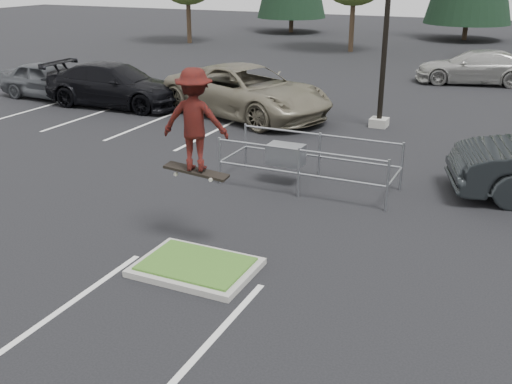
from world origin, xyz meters
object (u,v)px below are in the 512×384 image
at_px(skateboarder, 194,120).
at_px(car_l_black, 115,85).
at_px(car_l_tan, 246,91).
at_px(car_l_grey, 49,80).
at_px(cart_corral, 291,155).
at_px(car_far_silver, 476,67).

xyz_separation_m(skateboarder, car_l_black, (-9.49, 9.80, -1.76)).
relative_size(car_l_tan, car_l_grey, 1.50).
height_order(cart_corral, car_l_grey, car_l_grey).
xyz_separation_m(cart_corral, skateboarder, (-0.37, -4.16, 1.82)).
relative_size(car_l_tan, car_far_silver, 1.25).
height_order(car_l_tan, car_far_silver, car_l_tan).
distance_m(cart_corral, car_far_silver, 17.08).
distance_m(car_l_tan, car_l_black, 5.55).
distance_m(car_l_tan, car_l_grey, 9.03).
relative_size(cart_corral, car_far_silver, 0.82).
bearing_deg(car_far_silver, skateboarder, -21.59).
bearing_deg(car_l_tan, car_l_black, 115.83).
xyz_separation_m(car_l_tan, car_l_black, (-5.50, -0.70, -0.09)).
bearing_deg(car_l_tan, cart_corral, -126.92).
bearing_deg(skateboarder, car_l_tan, -83.34).
bearing_deg(skateboarder, car_l_grey, -51.21).
xyz_separation_m(car_l_black, car_l_grey, (-3.50, 0.01, -0.08)).
height_order(skateboarder, car_l_tan, skateboarder).
bearing_deg(car_far_silver, car_l_grey, -68.29).
xyz_separation_m(cart_corral, car_l_grey, (-13.36, 5.66, -0.02)).
relative_size(cart_corral, car_l_grey, 0.98).
xyz_separation_m(car_l_black, car_far_silver, (12.68, 11.20, -0.06)).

